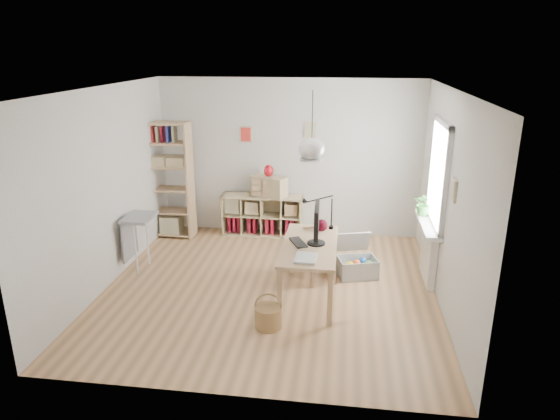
# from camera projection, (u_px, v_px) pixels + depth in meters

# --- Properties ---
(ground) EXTENTS (4.50, 4.50, 0.00)m
(ground) POSITION_uv_depth(u_px,v_px,m) (270.00, 288.00, 6.90)
(ground) COLOR tan
(ground) RESTS_ON ground
(room_shell) EXTENTS (4.50, 4.50, 4.50)m
(room_shell) POSITION_uv_depth(u_px,v_px,m) (312.00, 149.00, 6.06)
(room_shell) COLOR white
(room_shell) RESTS_ON ground
(window_unit) EXTENTS (0.07, 1.16, 1.46)m
(window_unit) POSITION_uv_depth(u_px,v_px,m) (439.00, 174.00, 6.70)
(window_unit) COLOR white
(window_unit) RESTS_ON ground
(radiator) EXTENTS (0.10, 0.80, 0.80)m
(radiator) POSITION_uv_depth(u_px,v_px,m) (429.00, 253.00, 7.07)
(radiator) COLOR white
(radiator) RESTS_ON ground
(windowsill) EXTENTS (0.22, 1.20, 0.06)m
(windowsill) POSITION_uv_depth(u_px,v_px,m) (428.00, 224.00, 6.94)
(windowsill) COLOR silver
(windowsill) RESTS_ON radiator
(desk) EXTENTS (0.70, 1.50, 0.75)m
(desk) POSITION_uv_depth(u_px,v_px,m) (310.00, 251.00, 6.49)
(desk) COLOR tan
(desk) RESTS_ON ground
(cube_shelf) EXTENTS (1.40, 0.38, 0.72)m
(cube_shelf) POSITION_uv_depth(u_px,v_px,m) (261.00, 218.00, 8.83)
(cube_shelf) COLOR #C8B284
(cube_shelf) RESTS_ON ground
(tall_bookshelf) EXTENTS (0.80, 0.38, 2.00)m
(tall_bookshelf) POSITION_uv_depth(u_px,v_px,m) (168.00, 175.00, 8.51)
(tall_bookshelf) COLOR tan
(tall_bookshelf) RESTS_ON ground
(side_table) EXTENTS (0.40, 0.55, 0.85)m
(side_table) POSITION_uv_depth(u_px,v_px,m) (136.00, 228.00, 7.28)
(side_table) COLOR #9C9C9F
(side_table) RESTS_ON ground
(chair) EXTENTS (0.50, 0.50, 0.78)m
(chair) POSITION_uv_depth(u_px,v_px,m) (318.00, 251.00, 7.03)
(chair) COLOR #9C9C9F
(chair) RESTS_ON ground
(wicker_basket) EXTENTS (0.33, 0.32, 0.45)m
(wicker_basket) POSITION_uv_depth(u_px,v_px,m) (268.00, 316.00, 5.91)
(wicker_basket) COLOR olive
(wicker_basket) RESTS_ON ground
(storage_chest) EXTENTS (0.69, 0.74, 0.58)m
(storage_chest) POSITION_uv_depth(u_px,v_px,m) (357.00, 263.00, 7.26)
(storage_chest) COLOR silver
(storage_chest) RESTS_ON ground
(monitor) EXTENTS (0.24, 0.60, 0.52)m
(monitor) POSITION_uv_depth(u_px,v_px,m) (317.00, 223.00, 6.38)
(monitor) COLOR black
(monitor) RESTS_ON desk
(keyboard) EXTENTS (0.28, 0.40, 0.02)m
(keyboard) POSITION_uv_depth(u_px,v_px,m) (298.00, 242.00, 6.49)
(keyboard) COLOR black
(keyboard) RESTS_ON desk
(task_lamp) EXTENTS (0.44, 0.16, 0.47)m
(task_lamp) POSITION_uv_depth(u_px,v_px,m) (316.00, 208.00, 6.88)
(task_lamp) COLOR black
(task_lamp) RESTS_ON desk
(yarn_ball) EXTENTS (0.17, 0.17, 0.17)m
(yarn_ball) POSITION_uv_depth(u_px,v_px,m) (322.00, 225.00, 6.89)
(yarn_ball) COLOR #460915
(yarn_ball) RESTS_ON desk
(paper_tray) EXTENTS (0.27, 0.33, 0.03)m
(paper_tray) POSITION_uv_depth(u_px,v_px,m) (306.00, 258.00, 6.00)
(paper_tray) COLOR silver
(paper_tray) RESTS_ON desk
(drawer_chest) EXTENTS (0.67, 0.50, 0.35)m
(drawer_chest) POSITION_uv_depth(u_px,v_px,m) (269.00, 186.00, 8.58)
(drawer_chest) COLOR #C8B284
(drawer_chest) RESTS_ON cube_shelf
(red_vase) EXTENTS (0.17, 0.17, 0.20)m
(red_vase) POSITION_uv_depth(u_px,v_px,m) (269.00, 171.00, 8.50)
(red_vase) COLOR #A60D17
(red_vase) RESTS_ON drawer_chest
(potted_plant) EXTENTS (0.33, 0.29, 0.35)m
(potted_plant) POSITION_uv_depth(u_px,v_px,m) (425.00, 204.00, 7.17)
(potted_plant) COLOR #2D6827
(potted_plant) RESTS_ON windowsill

